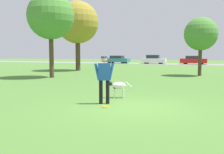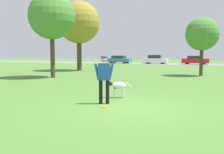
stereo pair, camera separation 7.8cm
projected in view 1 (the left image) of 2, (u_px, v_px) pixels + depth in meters
The scene contains 11 objects.
ground_plane at pixel (132, 107), 8.70m from camera, with size 120.00×120.00×0.00m, color #4C7A33.
far_road_strip at pixel (200, 64), 40.97m from camera, with size 120.00×6.00×0.01m.
person at pixel (104, 76), 9.22m from camera, with size 0.68×0.38×1.69m.
dog at pixel (118, 86), 10.50m from camera, with size 0.93×0.48×0.66m.
frisbee at pixel (105, 107), 8.76m from camera, with size 0.27×0.27×0.02m.
tree_mid_center at pixel (201, 34), 20.49m from camera, with size 2.60×2.60×4.59m.
tree_far_left at pixel (78, 23), 26.40m from camera, with size 4.26×4.26×7.01m.
tree_near_left at pixel (51, 16), 18.83m from camera, with size 3.38×3.38×6.15m.
parked_car_teal at pixel (118, 59), 45.73m from camera, with size 4.29×1.90×1.34m.
parked_car_white at pixel (154, 59), 43.68m from camera, with size 4.06×1.84×1.46m.
parked_car_red at pixel (194, 60), 41.62m from camera, with size 4.12×1.74×1.35m.
Camera 1 is at (2.59, -8.20, 1.80)m, focal length 42.00 mm.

